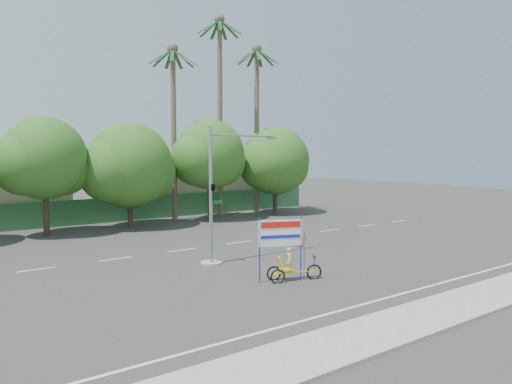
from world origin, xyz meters
TOP-DOWN VIEW (x-y plane):
  - ground at (0.00, 0.00)m, footprint 120.00×120.00m
  - sidewalk_near at (0.00, -7.50)m, footprint 50.00×2.40m
  - fence at (0.00, 21.50)m, footprint 38.00×0.08m
  - building_right at (8.00, 26.00)m, footprint 14.00×8.00m
  - tree_left at (-7.05, 18.00)m, footprint 6.66×5.60m
  - tree_center at (-1.05, 18.00)m, footprint 7.62×6.40m
  - tree_right at (5.95, 18.00)m, footprint 6.90×5.80m
  - tree_far_right at (12.95, 18.00)m, footprint 7.38×6.20m
  - palm_tall at (8.00, 19.50)m, footprint 3.73×3.79m
  - palm_mid at (12.00, 19.50)m, footprint 3.73×3.79m
  - palm_short at (3.50, 19.50)m, footprint 3.73×3.79m
  - traffic_signal at (-2.20, 3.98)m, footprint 4.72×1.10m
  - trike_billboard at (-1.59, -0.87)m, footprint 2.75×1.35m

SIDE VIEW (x-z plane):
  - ground at x=0.00m, z-range 0.00..0.00m
  - sidewalk_near at x=0.00m, z-range 0.00..0.12m
  - fence at x=0.00m, z-range 0.00..2.00m
  - trike_billboard at x=-1.59m, z-range -0.28..2.61m
  - building_right at x=8.00m, z-range 0.00..3.60m
  - traffic_signal at x=-2.20m, z-range -0.58..6.42m
  - tree_center at x=-1.05m, z-range 0.54..8.39m
  - tree_far_right at x=12.95m, z-range 0.68..8.61m
  - tree_left at x=-7.05m, z-range 1.02..9.09m
  - tree_right at x=5.95m, z-range 1.06..9.42m
  - palm_short at x=3.50m, z-range 1.64..16.09m
  - palm_mid at x=12.00m, z-range 1.67..17.12m
  - palm_tall at x=8.00m, z-range 1.74..19.19m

